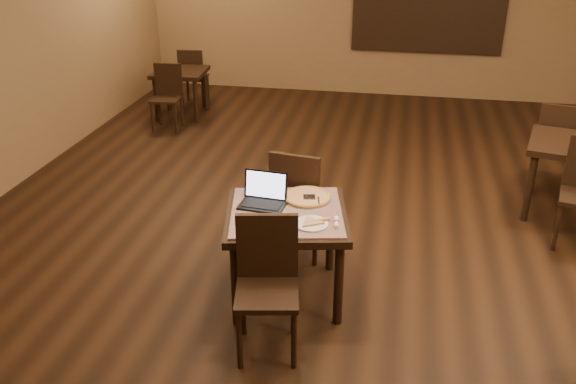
% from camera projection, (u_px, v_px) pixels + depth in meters
% --- Properties ---
extents(ground, '(10.00, 10.00, 0.00)m').
position_uv_depth(ground, '(367.00, 243.00, 5.73)').
color(ground, black).
rests_on(ground, ground).
extents(wall_back, '(8.00, 0.02, 3.00)m').
position_uv_depth(wall_back, '(397.00, 1.00, 9.51)').
color(wall_back, olive).
rests_on(wall_back, ground).
extents(tiled_table, '(1.09, 1.09, 0.76)m').
position_uv_depth(tiled_table, '(287.00, 223.00, 4.70)').
color(tiled_table, black).
rests_on(tiled_table, ground).
extents(chair_main_near, '(0.50, 0.50, 0.99)m').
position_uv_depth(chair_main_near, '(267.00, 277.00, 4.20)').
color(chair_main_near, black).
rests_on(chair_main_near, ground).
extents(chair_main_far, '(0.51, 0.51, 1.02)m').
position_uv_depth(chair_main_far, '(298.00, 198.00, 5.28)').
color(chair_main_far, black).
rests_on(chair_main_far, ground).
extents(laptop, '(0.37, 0.30, 0.24)m').
position_uv_depth(laptop, '(264.00, 196.00, 4.76)').
color(laptop, black).
rests_on(laptop, tiled_table).
extents(plate, '(0.25, 0.25, 0.01)m').
position_uv_depth(plate, '(311.00, 224.00, 4.46)').
color(plate, white).
rests_on(plate, tiled_table).
extents(pizza_slice, '(0.27, 0.27, 0.02)m').
position_uv_depth(pizza_slice, '(311.00, 222.00, 4.45)').
color(pizza_slice, '#FBE3A7').
rests_on(pizza_slice, plate).
extents(pizza_pan, '(0.39, 0.39, 0.01)m').
position_uv_depth(pizza_pan, '(307.00, 198.00, 4.85)').
color(pizza_pan, silver).
rests_on(pizza_pan, tiled_table).
extents(pizza_whole, '(0.37, 0.37, 0.03)m').
position_uv_depth(pizza_whole, '(307.00, 197.00, 4.84)').
color(pizza_whole, '#FBE3A7').
rests_on(pizza_whole, pizza_pan).
extents(spatula, '(0.14, 0.24, 0.01)m').
position_uv_depth(spatula, '(309.00, 197.00, 4.82)').
color(spatula, silver).
rests_on(spatula, pizza_whole).
extents(napkin_roll, '(0.05, 0.15, 0.04)m').
position_uv_depth(napkin_roll, '(336.00, 222.00, 4.46)').
color(napkin_roll, white).
rests_on(napkin_roll, tiled_table).
extents(other_table_a, '(0.99, 0.99, 0.77)m').
position_uv_depth(other_table_a, '(572.00, 155.00, 6.02)').
color(other_table_a, black).
rests_on(other_table_a, ground).
extents(other_table_a_chair_far, '(0.52, 0.52, 1.00)m').
position_uv_depth(other_table_a_chair_far, '(557.00, 141.00, 6.57)').
color(other_table_a_chair_far, black).
rests_on(other_table_a_chair_far, ground).
extents(other_table_b, '(0.79, 0.79, 0.69)m').
position_uv_depth(other_table_b, '(180.00, 78.00, 8.90)').
color(other_table_b, black).
rests_on(other_table_b, ground).
extents(other_table_b_chair_near, '(0.41, 0.41, 0.89)m').
position_uv_depth(other_table_b_chair_near, '(167.00, 93.00, 8.47)').
color(other_table_b_chair_near, black).
rests_on(other_table_b_chair_near, ground).
extents(other_table_b_chair_far, '(0.41, 0.41, 0.89)m').
position_uv_depth(other_table_b_chair_far, '(193.00, 74.00, 9.39)').
color(other_table_b_chair_far, black).
rests_on(other_table_b_chair_far, ground).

